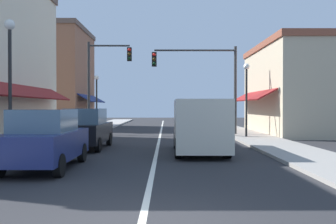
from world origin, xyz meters
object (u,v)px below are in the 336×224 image
at_px(parked_car_second_left, 86,129).
at_px(street_lamp_right_mid, 246,87).
at_px(street_lamp_left_near, 10,66).
at_px(parked_car_nearest_left, 45,139).
at_px(traffic_signal_mast_arm, 206,74).
at_px(van_in_lane, 199,124).
at_px(traffic_signal_left_corner, 102,74).
at_px(street_lamp_left_far, 97,93).

bearing_deg(parked_car_second_left, street_lamp_right_mid, 33.16).
bearing_deg(parked_car_second_left, street_lamp_left_near, -116.69).
height_order(parked_car_nearest_left, traffic_signal_mast_arm, traffic_signal_mast_arm).
distance_m(van_in_lane, traffic_signal_left_corner, 11.87).
height_order(street_lamp_left_near, street_lamp_right_mid, street_lamp_left_near).
bearing_deg(street_lamp_right_mid, street_lamp_left_far, 144.35).
bearing_deg(parked_car_nearest_left, parked_car_second_left, 89.10).
relative_size(traffic_signal_mast_arm, street_lamp_left_near, 1.17).
height_order(parked_car_second_left, street_lamp_left_far, street_lamp_left_far).
bearing_deg(street_lamp_left_near, parked_car_nearest_left, -45.44).
relative_size(parked_car_second_left, street_lamp_right_mid, 0.94).
bearing_deg(parked_car_nearest_left, van_in_lane, 37.67).
bearing_deg(traffic_signal_mast_arm, street_lamp_right_mid, -43.90).
relative_size(parked_car_second_left, street_lamp_left_near, 0.85).
relative_size(parked_car_nearest_left, parked_car_second_left, 1.00).
xyz_separation_m(parked_car_second_left, street_lamp_left_far, (-1.83, 12.41, 2.06)).
distance_m(parked_car_nearest_left, parked_car_second_left, 5.37).
bearing_deg(street_lamp_right_mid, traffic_signal_mast_arm, 136.10).
bearing_deg(street_lamp_left_far, traffic_signal_mast_arm, -33.08).
distance_m(traffic_signal_left_corner, street_lamp_left_near, 12.15).
bearing_deg(van_in_lane, parked_car_nearest_left, -141.61).
relative_size(traffic_signal_left_corner, street_lamp_right_mid, 1.42).
bearing_deg(parked_car_second_left, traffic_signal_left_corner, 95.73).
height_order(traffic_signal_mast_arm, street_lamp_right_mid, traffic_signal_mast_arm).
height_order(van_in_lane, street_lamp_left_near, street_lamp_left_near).
bearing_deg(traffic_signal_left_corner, street_lamp_left_far, 105.67).
distance_m(van_in_lane, street_lamp_right_mid, 7.74).
xyz_separation_m(van_in_lane, traffic_signal_left_corner, (-5.61, 10.05, 2.89)).
relative_size(van_in_lane, street_lamp_left_near, 1.07).
relative_size(traffic_signal_left_corner, street_lamp_left_far, 1.44).
bearing_deg(street_lamp_right_mid, parked_car_nearest_left, -128.01).
height_order(parked_car_nearest_left, parked_car_second_left, same).
distance_m(parked_car_second_left, street_lamp_right_mid, 9.95).
relative_size(traffic_signal_mast_arm, traffic_signal_left_corner, 0.92).
xyz_separation_m(street_lamp_left_near, street_lamp_left_far, (0.02, 15.97, -0.33)).
distance_m(traffic_signal_left_corner, street_lamp_left_far, 4.19).
height_order(parked_car_second_left, traffic_signal_mast_arm, traffic_signal_mast_arm).
bearing_deg(parked_car_second_left, parked_car_nearest_left, -89.88).
xyz_separation_m(traffic_signal_mast_arm, traffic_signal_left_corner, (-6.82, 1.26, 0.13)).
relative_size(parked_car_nearest_left, street_lamp_left_far, 0.96).
bearing_deg(traffic_signal_mast_arm, van_in_lane, -97.85).
distance_m(van_in_lane, traffic_signal_mast_arm, 9.29).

